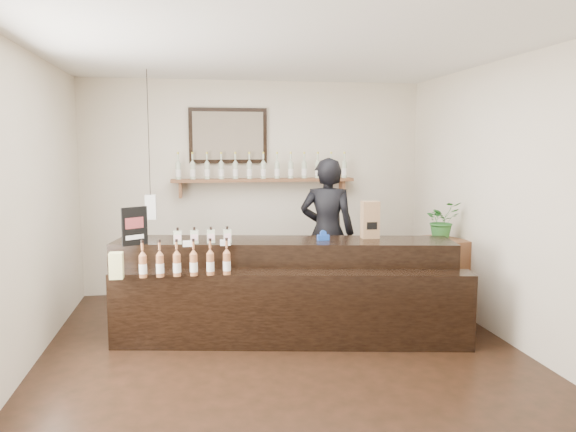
% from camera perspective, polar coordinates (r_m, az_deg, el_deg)
% --- Properties ---
extents(ground, '(5.00, 5.00, 0.00)m').
position_cam_1_polar(ground, '(5.40, -0.37, -13.97)').
color(ground, black).
rests_on(ground, ground).
extents(room_shell, '(5.00, 5.00, 5.00)m').
position_cam_1_polar(room_shell, '(5.05, -0.38, 4.38)').
color(room_shell, beige).
rests_on(room_shell, ground).
extents(back_wall_decor, '(2.66, 0.96, 1.69)m').
position_cam_1_polar(back_wall_decor, '(7.38, -4.42, 5.61)').
color(back_wall_decor, brown).
rests_on(back_wall_decor, ground).
extents(counter, '(3.55, 1.55, 1.14)m').
position_cam_1_polar(counter, '(5.81, -0.32, -7.69)').
color(counter, black).
rests_on(counter, ground).
extents(promo_sign, '(0.23, 0.17, 0.38)m').
position_cam_1_polar(promo_sign, '(5.70, -15.32, -1.00)').
color(promo_sign, black).
rests_on(promo_sign, counter).
extents(paper_bag, '(0.18, 0.14, 0.39)m').
position_cam_1_polar(paper_bag, '(5.99, 8.34, -0.38)').
color(paper_bag, olive).
rests_on(paper_bag, counter).
extents(tape_dispenser, '(0.13, 0.06, 0.10)m').
position_cam_1_polar(tape_dispenser, '(5.81, 3.59, -2.08)').
color(tape_dispenser, '#1842A9').
rests_on(tape_dispenser, counter).
extents(side_cabinet, '(0.59, 0.70, 0.88)m').
position_cam_1_polar(side_cabinet, '(6.79, 15.19, -5.93)').
color(side_cabinet, brown).
rests_on(side_cabinet, ground).
extents(potted_plant, '(0.44, 0.40, 0.43)m').
position_cam_1_polar(potted_plant, '(6.68, 15.37, -0.42)').
color(potted_plant, '#2D702C').
rests_on(potted_plant, side_cabinet).
extents(shopkeeper, '(0.87, 0.71, 2.04)m').
position_cam_1_polar(shopkeeper, '(6.78, 4.02, -0.72)').
color(shopkeeper, black).
rests_on(shopkeeper, ground).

